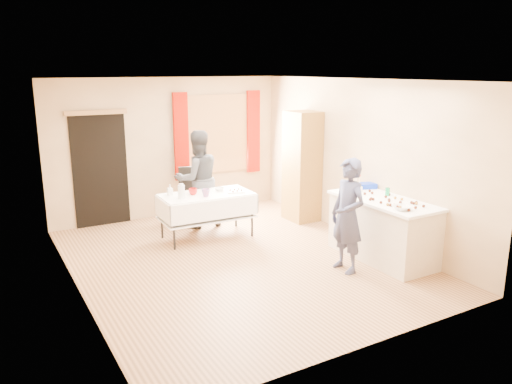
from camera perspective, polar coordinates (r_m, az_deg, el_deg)
floor at (r=7.46m, az=-2.08°, el=-7.80°), size 4.50×5.50×0.02m
ceiling at (r=6.93m, az=-2.28°, el=12.76°), size 4.50×5.50×0.02m
wall_back at (r=9.57m, az=-9.93°, el=5.01°), size 4.50×0.02×2.60m
wall_front at (r=4.88m, az=13.13°, el=-3.73°), size 4.50×0.02×2.60m
wall_left at (r=6.38m, az=-20.45°, el=-0.11°), size 0.02×5.50×2.60m
wall_right at (r=8.35m, az=11.71°, el=3.64°), size 0.02×5.50×2.60m
window_frame at (r=9.89m, az=-4.42°, el=6.63°), size 1.32×0.06×1.52m
window_pane at (r=9.87m, az=-4.38°, el=6.62°), size 1.20×0.02×1.40m
curtain_left at (r=9.54m, az=-8.54°, el=6.25°), size 0.28×0.06×1.65m
curtain_right at (r=10.20m, az=-0.31°, el=6.90°), size 0.28×0.06×1.65m
doorway at (r=9.24m, az=-17.37°, el=2.37°), size 0.95×0.04×2.00m
door_lintel at (r=9.07m, az=-17.80°, el=8.66°), size 1.05×0.06×0.08m
cabinet at (r=9.19m, az=5.28°, el=2.92°), size 0.50×0.60×2.01m
counter at (r=7.60m, az=14.30°, el=-4.12°), size 0.80×1.68×0.91m
party_table at (r=8.31m, az=-5.63°, el=-2.24°), size 1.55×0.83×0.75m
chair at (r=9.29m, az=-7.47°, el=-1.50°), size 0.53×0.53×0.99m
girl at (r=6.93m, az=10.45°, el=-2.68°), size 0.59×0.40×1.59m
woman at (r=8.83m, az=-6.67°, el=1.47°), size 0.93×0.77×1.72m
soda_can at (r=7.67m, az=14.80°, el=0.04°), size 0.07×0.07×0.12m
mixing_bowl at (r=6.96m, az=16.31°, el=-1.74°), size 0.31×0.31×0.06m
foam_block at (r=7.82m, az=11.43°, el=0.35°), size 0.16×0.12×0.08m
blue_basket at (r=8.07m, az=12.47°, el=0.72°), size 0.35×0.29×0.08m
pitcher at (r=7.94m, az=-8.53°, el=0.00°), size 0.11×0.11×0.22m
cup_red at (r=8.18m, az=-7.22°, el=0.05°), size 0.15×0.15×0.11m
cup_rainbow at (r=8.04m, az=-5.76°, el=-0.10°), size 0.19×0.19×0.12m
small_bowl at (r=8.43m, az=-4.19°, el=0.34°), size 0.24×0.24×0.05m
pastry_tray at (r=8.30m, az=-2.32°, el=0.05°), size 0.33×0.29×0.02m
bottle at (r=8.20m, az=-9.81°, el=0.24°), size 0.09×0.09×0.18m
cake_balls at (r=7.30m, az=15.19°, el=-1.00°), size 0.49×1.10×0.04m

